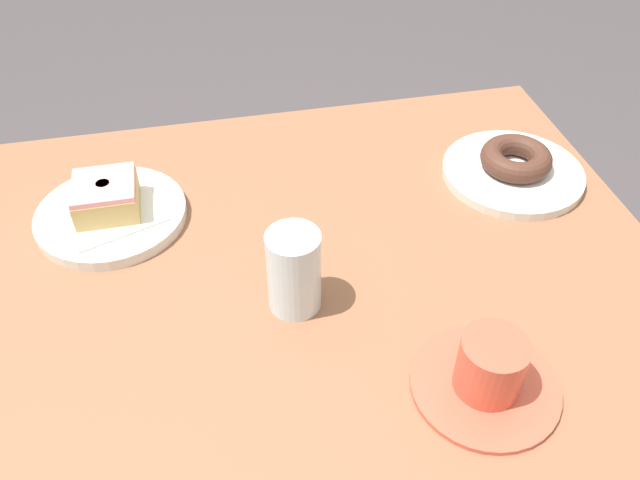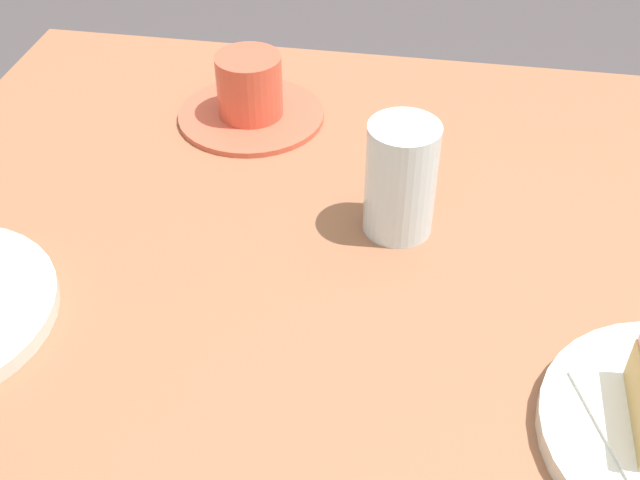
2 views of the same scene
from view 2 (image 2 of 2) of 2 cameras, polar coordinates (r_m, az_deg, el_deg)
table at (r=0.75m, az=3.81°, el=-7.73°), size 0.92×0.73×0.72m
water_glass at (r=0.67m, az=5.85°, el=4.40°), size 0.06×0.06×0.10m
coffee_cup at (r=0.84m, az=-5.07°, el=10.44°), size 0.15×0.15×0.07m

